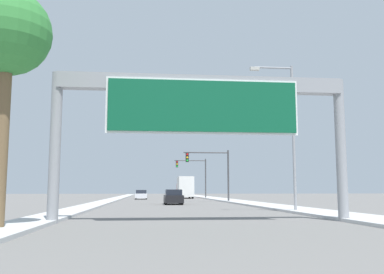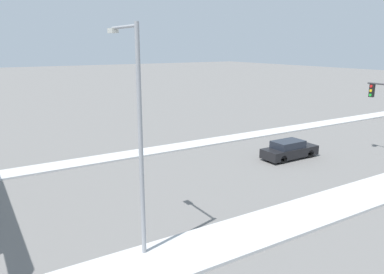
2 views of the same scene
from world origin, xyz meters
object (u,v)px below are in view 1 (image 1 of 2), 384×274
Objects in this scene: sign_gantry at (203,106)px; traffic_light_mid_block at (196,171)px; car_far_center at (173,197)px; traffic_light_near_intersection at (213,166)px; truck_box_primary at (185,187)px; street_lamp_right at (288,125)px; car_far_left at (141,195)px; palm_tree_foreground at (8,37)px.

traffic_light_mid_block is at bearing 84.17° from sign_gantry.
car_far_center is 0.79× the size of traffic_light_near_intersection.
sign_gantry reaches higher than truck_box_primary.
street_lamp_right reaches higher than traffic_light_mid_block.
sign_gantry is at bearing -90.00° from car_far_center.
car_far_left is 0.73× the size of traffic_light_mid_block.
traffic_light_near_intersection is (5.01, 30.12, -1.05)m from sign_gantry.
traffic_light_mid_block is at bearing 79.22° from car_far_center.
palm_tree_foreground is at bearing -94.71° from car_far_left.
truck_box_primary is at bearing 137.33° from traffic_light_mid_block.
street_lamp_right is (1.51, -22.42, 1.47)m from traffic_light_near_intersection.
street_lamp_right is (6.51, 7.69, 0.42)m from sign_gantry.
street_lamp_right is at bearing -75.35° from car_far_left.
palm_tree_foreground reaches higher than car_far_center.
car_far_center is 0.74× the size of traffic_light_mid_block.
traffic_light_near_intersection is at bearing 80.56° from sign_gantry.
traffic_light_near_intersection is at bearing 69.38° from palm_tree_foreground.
car_far_left is 0.60× the size of truck_box_primary.
car_far_left is at bearing -141.23° from truck_box_primary.
traffic_light_near_intersection reaches higher than truck_box_primary.
traffic_light_mid_block is (5.12, 26.87, 3.68)m from car_far_center.
palm_tree_foreground reaches higher than traffic_light_mid_block.
sign_gantry is at bearing -93.88° from truck_box_primary.
sign_gantry reaches higher than car_far_center.
car_far_center is 28.27m from palm_tree_foreground.
truck_box_primary is (7.00, 5.62, 1.12)m from car_far_left.
traffic_light_near_intersection is 0.69× the size of palm_tree_foreground.
street_lamp_right reaches higher than sign_gantry.
palm_tree_foreground is 17.89m from street_lamp_right.
traffic_light_mid_block is (5.12, 50.12, -0.79)m from sign_gantry.
traffic_light_mid_block is at bearing 89.68° from traffic_light_near_intersection.
car_far_center is at bearing -100.78° from traffic_light_mid_block.
sign_gantry is at bearing -95.83° from traffic_light_mid_block.
truck_box_primary is 0.90× the size of palm_tree_foreground.
palm_tree_foreground is at bearing -101.39° from truck_box_primary.
traffic_light_mid_block reaches higher than car_far_left.
sign_gantry reaches higher than car_far_left.
car_far_center is at bearing -97.04° from truck_box_primary.
street_lamp_right is (3.01, -43.91, 3.81)m from truck_box_primary.
truck_box_primary reaches higher than car_far_center.
car_far_left is at bearing 98.75° from car_far_center.
car_far_center is 0.61× the size of truck_box_primary.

